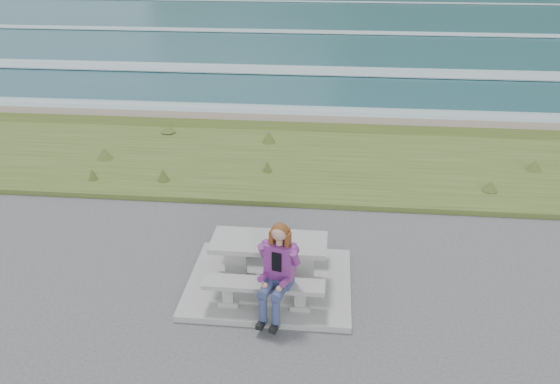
{
  "coord_description": "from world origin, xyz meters",
  "views": [
    {
      "loc": [
        0.89,
        -7.22,
        5.23
      ],
      "look_at": [
        0.05,
        1.2,
        1.1
      ],
      "focal_mm": 35.0,
      "sensor_mm": 36.0,
      "label": 1
    }
  ],
  "objects": [
    {
      "name": "concrete_slab",
      "position": [
        0.0,
        0.0,
        0.05
      ],
      "size": [
        2.6,
        2.1,
        0.1
      ],
      "primitive_type": "cube",
      "color": "#979692",
      "rests_on": "ground"
    },
    {
      "name": "bench_seaward",
      "position": [
        0.0,
        0.7,
        0.45
      ],
      "size": [
        1.8,
        0.35,
        0.45
      ],
      "color": "#979692",
      "rests_on": "concrete_slab"
    },
    {
      "name": "bench_landward",
      "position": [
        0.0,
        -0.7,
        0.45
      ],
      "size": [
        1.8,
        0.35,
        0.45
      ],
      "color": "#979692",
      "rests_on": "concrete_slab"
    },
    {
      "name": "grass_verge",
      "position": [
        0.0,
        5.0,
        0.0
      ],
      "size": [
        160.0,
        4.5,
        0.22
      ],
      "primitive_type": "cube",
      "color": "#3A4C1C",
      "rests_on": "ground"
    },
    {
      "name": "picnic_table",
      "position": [
        0.0,
        0.0,
        0.68
      ],
      "size": [
        1.8,
        0.75,
        0.75
      ],
      "color": "#979692",
      "rests_on": "concrete_slab"
    },
    {
      "name": "seated_woman",
      "position": [
        0.2,
        -0.83,
        0.63
      ],
      "size": [
        0.57,
        0.8,
        1.44
      ],
      "rotation": [
        0.0,
        0.0,
        -0.26
      ],
      "color": "navy",
      "rests_on": "concrete_slab"
    },
    {
      "name": "ocean",
      "position": [
        0.0,
        25.09,
        -1.74
      ],
      "size": [
        1600.0,
        1600.0,
        0.09
      ],
      "color": "#215360",
      "rests_on": "ground"
    },
    {
      "name": "shore_drop",
      "position": [
        0.0,
        7.9,
        0.0
      ],
      "size": [
        160.0,
        0.8,
        2.2
      ],
      "primitive_type": "cube",
      "color": "#706054",
      "rests_on": "ground"
    }
  ]
}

